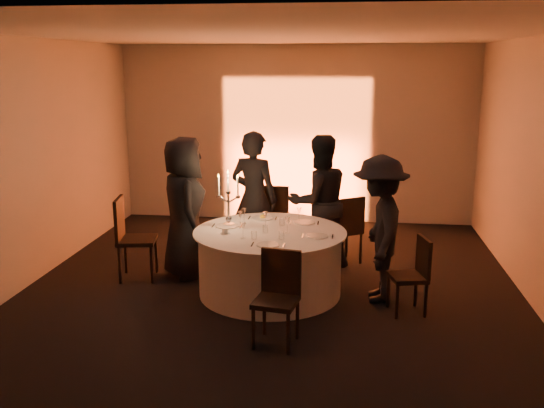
# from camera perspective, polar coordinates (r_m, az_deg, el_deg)

# --- Properties ---
(floor) EXTENTS (7.00, 7.00, 0.00)m
(floor) POSITION_cam_1_polar(r_m,az_deg,el_deg) (7.35, -0.20, -8.35)
(floor) COLOR black
(floor) RESTS_ON ground
(ceiling) EXTENTS (7.00, 7.00, 0.00)m
(ceiling) POSITION_cam_1_polar(r_m,az_deg,el_deg) (6.84, -0.22, 15.72)
(ceiling) COLOR silver
(ceiling) RESTS_ON wall_back
(wall_back) EXTENTS (7.00, 0.00, 7.00)m
(wall_back) POSITION_cam_1_polar(r_m,az_deg,el_deg) (10.39, 2.30, 6.55)
(wall_back) COLOR #B1ABA4
(wall_back) RESTS_ON floor
(wall_front) EXTENTS (7.00, 0.00, 7.00)m
(wall_front) POSITION_cam_1_polar(r_m,az_deg,el_deg) (3.60, -7.44, -6.38)
(wall_front) COLOR #B1ABA4
(wall_front) RESTS_ON floor
(wall_left) EXTENTS (0.00, 7.00, 7.00)m
(wall_left) POSITION_cam_1_polar(r_m,az_deg,el_deg) (7.90, -22.37, 3.47)
(wall_left) COLOR #B1ABA4
(wall_left) RESTS_ON floor
(wall_right) EXTENTS (0.00, 7.00, 7.00)m
(wall_right) POSITION_cam_1_polar(r_m,az_deg,el_deg) (7.20, 24.22, 2.44)
(wall_right) COLOR #B1ABA4
(wall_right) RESTS_ON floor
(uplighter_fixture) EXTENTS (0.25, 0.12, 0.10)m
(uplighter_fixture) POSITION_cam_1_polar(r_m,az_deg,el_deg) (10.36, 2.08, -1.63)
(uplighter_fixture) COLOR black
(uplighter_fixture) RESTS_ON floor
(banquet_table) EXTENTS (1.80, 1.80, 0.77)m
(banquet_table) POSITION_cam_1_polar(r_m,az_deg,el_deg) (7.22, -0.20, -5.51)
(banquet_table) COLOR black
(banquet_table) RESTS_ON floor
(chair_left) EXTENTS (0.53, 0.53, 1.06)m
(chair_left) POSITION_cam_1_polar(r_m,az_deg,el_deg) (7.85, -13.24, -2.69)
(chair_left) COLOR black
(chair_left) RESTS_ON floor
(chair_back_left) EXTENTS (0.48, 0.48, 1.02)m
(chair_back_left) POSITION_cam_1_polar(r_m,az_deg,el_deg) (8.67, 0.26, -0.99)
(chair_back_left) COLOR black
(chair_back_left) RESTS_ON floor
(chair_back_right) EXTENTS (0.57, 0.57, 0.94)m
(chair_back_right) POSITION_cam_1_polar(r_m,az_deg,el_deg) (8.29, 7.02, -2.07)
(chair_back_right) COLOR black
(chair_back_right) RESTS_ON floor
(chair_right) EXTENTS (0.45, 0.45, 0.85)m
(chair_right) POSITION_cam_1_polar(r_m,az_deg,el_deg) (6.83, 13.23, -6.18)
(chair_right) COLOR black
(chair_right) RESTS_ON floor
(chair_front) EXTENTS (0.46, 0.47, 0.92)m
(chair_front) POSITION_cam_1_polar(r_m,az_deg,el_deg) (5.97, 0.57, -8.26)
(chair_front) COLOR black
(chair_front) RESTS_ON floor
(guest_left) EXTENTS (0.87, 1.04, 1.81)m
(guest_left) POSITION_cam_1_polar(r_m,az_deg,el_deg) (7.76, -8.24, -0.32)
(guest_left) COLOR black
(guest_left) RESTS_ON floor
(guest_back_left) EXTENTS (0.77, 0.63, 1.83)m
(guest_back_left) POSITION_cam_1_polar(r_m,az_deg,el_deg) (8.13, -1.70, 0.51)
(guest_back_left) COLOR black
(guest_back_left) RESTS_ON floor
(guest_back_right) EXTENTS (1.08, 0.99, 1.79)m
(guest_back_right) POSITION_cam_1_polar(r_m,az_deg,el_deg) (8.06, 4.44, 0.21)
(guest_back_right) COLOR black
(guest_back_right) RESTS_ON floor
(guest_right) EXTENTS (0.66, 1.11, 1.69)m
(guest_right) POSITION_cam_1_polar(r_m,az_deg,el_deg) (7.01, 10.07, -2.34)
(guest_right) COLOR black
(guest_right) RESTS_ON floor
(plate_left) EXTENTS (0.36, 0.28, 0.01)m
(plate_left) POSITION_cam_1_polar(r_m,az_deg,el_deg) (7.32, -4.25, -2.07)
(plate_left) COLOR white
(plate_left) RESTS_ON banquet_table
(plate_back_left) EXTENTS (0.36, 0.28, 0.08)m
(plate_back_left) POSITION_cam_1_polar(r_m,az_deg,el_deg) (7.66, -0.89, -1.26)
(plate_back_left) COLOR white
(plate_back_left) RESTS_ON banquet_table
(plate_back_right) EXTENTS (0.35, 0.26, 0.01)m
(plate_back_right) POSITION_cam_1_polar(r_m,az_deg,el_deg) (7.46, 3.06, -1.75)
(plate_back_right) COLOR white
(plate_back_right) RESTS_ON banquet_table
(plate_right) EXTENTS (0.36, 0.24, 0.01)m
(plate_right) POSITION_cam_1_polar(r_m,az_deg,el_deg) (6.89, 4.31, -3.03)
(plate_right) COLOR white
(plate_right) RESTS_ON banquet_table
(plate_front) EXTENTS (0.36, 0.25, 0.01)m
(plate_front) POSITION_cam_1_polar(r_m,az_deg,el_deg) (6.55, -0.38, -3.87)
(plate_front) COLOR white
(plate_front) RESTS_ON banquet_table
(coffee_cup) EXTENTS (0.11, 0.11, 0.07)m
(coffee_cup) POSITION_cam_1_polar(r_m,az_deg,el_deg) (7.01, -4.43, -2.56)
(coffee_cup) COLOR white
(coffee_cup) RESTS_ON banquet_table
(candelabra) EXTENTS (0.29, 0.14, 0.69)m
(candelabra) POSITION_cam_1_polar(r_m,az_deg,el_deg) (7.32, -4.12, -0.19)
(candelabra) COLOR silver
(candelabra) RESTS_ON banquet_table
(wine_glass_a) EXTENTS (0.07, 0.07, 0.19)m
(wine_glass_a) POSITION_cam_1_polar(r_m,az_deg,el_deg) (7.40, -2.65, -0.83)
(wine_glass_a) COLOR silver
(wine_glass_a) RESTS_ON banquet_table
(wine_glass_b) EXTENTS (0.07, 0.07, 0.19)m
(wine_glass_b) POSITION_cam_1_polar(r_m,az_deg,el_deg) (7.46, 2.57, -0.72)
(wine_glass_b) COLOR silver
(wine_glass_b) RESTS_ON banquet_table
(wine_glass_c) EXTENTS (0.07, 0.07, 0.19)m
(wine_glass_c) POSITION_cam_1_polar(r_m,az_deg,el_deg) (7.24, -0.63, -1.13)
(wine_glass_c) COLOR silver
(wine_glass_c) RESTS_ON banquet_table
(wine_glass_d) EXTENTS (0.07, 0.07, 0.19)m
(wine_glass_d) POSITION_cam_1_polar(r_m,az_deg,el_deg) (7.25, -3.02, -1.13)
(wine_glass_d) COLOR silver
(wine_glass_d) RESTS_ON banquet_table
(wine_glass_e) EXTENTS (0.07, 0.07, 0.19)m
(wine_glass_e) POSITION_cam_1_polar(r_m,az_deg,el_deg) (6.98, 1.44, -1.69)
(wine_glass_e) COLOR silver
(wine_glass_e) RESTS_ON banquet_table
(wine_glass_f) EXTENTS (0.07, 0.07, 0.19)m
(wine_glass_f) POSITION_cam_1_polar(r_m,az_deg,el_deg) (6.77, -2.76, -2.16)
(wine_glass_f) COLOR silver
(wine_glass_f) RESTS_ON banquet_table
(tumbler_a) EXTENTS (0.07, 0.07, 0.09)m
(tumbler_a) POSITION_cam_1_polar(r_m,az_deg,el_deg) (7.33, 0.94, -1.70)
(tumbler_a) COLOR silver
(tumbler_a) RESTS_ON banquet_table
(tumbler_b) EXTENTS (0.07, 0.07, 0.09)m
(tumbler_b) POSITION_cam_1_polar(r_m,az_deg,el_deg) (6.77, -1.70, -2.97)
(tumbler_b) COLOR silver
(tumbler_b) RESTS_ON banquet_table
(tumbler_c) EXTENTS (0.07, 0.07, 0.09)m
(tumbler_c) POSITION_cam_1_polar(r_m,az_deg,el_deg) (6.77, 0.89, -2.95)
(tumbler_c) COLOR silver
(tumbler_c) RESTS_ON banquet_table
(tumbler_d) EXTENTS (0.07, 0.07, 0.09)m
(tumbler_d) POSITION_cam_1_polar(r_m,az_deg,el_deg) (7.02, -0.63, -2.38)
(tumbler_d) COLOR silver
(tumbler_d) RESTS_ON banquet_table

